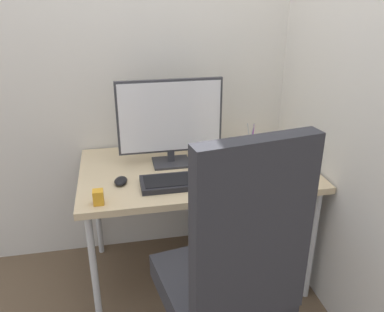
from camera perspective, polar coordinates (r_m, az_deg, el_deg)
The scene contains 13 objects.
ground_plane at distance 2.56m, azimuth 0.52°, elevation -16.23°, with size 8.00×8.00×0.00m, color brown.
wall_back at distance 2.38m, azimuth -1.45°, elevation 17.85°, with size 2.87×0.04×2.80m, color silver.
wall_side_right at distance 2.01m, azimuth 21.47°, elevation 15.31°, with size 0.04×2.37×2.80m, color silver.
desk at distance 2.19m, azimuth 0.58°, elevation -2.77°, with size 1.25×0.75×0.71m.
office_chair at distance 1.58m, azimuth 5.62°, elevation -16.18°, with size 0.62×0.62×1.21m.
filing_cabinet at distance 2.42m, azimuth 9.11°, elevation -10.24°, with size 0.39×0.46×0.60m.
monitor at distance 2.13m, azimuth -3.16°, elevation 5.26°, with size 0.57×0.16×0.47m.
keyboard at distance 1.98m, azimuth -0.92°, elevation -3.63°, with size 0.45×0.17×0.03m.
mouse at distance 2.02m, azimuth -10.19°, elevation -3.54°, with size 0.06×0.09×0.03m, color black.
pen_holder at distance 2.38m, azimuth 8.26°, elevation 1.64°, with size 0.10×0.10×0.18m.
notebook at distance 2.24m, azimuth 13.77°, elevation -1.12°, with size 0.16×0.20×0.02m, color black.
coffee_mug at distance 2.18m, azimuth 8.57°, elevation -0.54°, with size 0.11×0.07×0.08m.
desk_clamp_accessory at distance 1.85m, azimuth -13.32°, elevation -5.78°, with size 0.05×0.05×0.07m, color orange.
Camera 1 is at (-0.41, -1.93, 1.63)m, focal length 37.13 mm.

